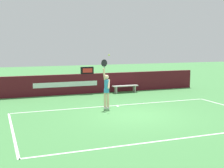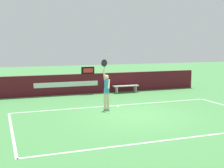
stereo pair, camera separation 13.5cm
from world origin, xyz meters
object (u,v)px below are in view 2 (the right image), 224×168
object	(u,v)px
tennis_player	(106,88)
courtside_bench_near	(126,87)
speed_display	(88,70)
tennis_ball	(109,55)

from	to	relation	value
tennis_player	courtside_bench_near	xyz separation A→B (m)	(2.70, 4.04, -0.61)
speed_display	courtside_bench_near	xyz separation A→B (m)	(2.29, -0.58, -1.07)
speed_display	courtside_bench_near	size ratio (longest dim) A/B	0.47
courtside_bench_near	tennis_ball	bearing A→B (deg)	-122.04
tennis_player	tennis_ball	xyz separation A→B (m)	(0.07, -0.17, 1.57)
tennis_player	tennis_ball	distance (m)	1.58
speed_display	tennis_player	world-z (taller)	tennis_player
speed_display	courtside_bench_near	world-z (taller)	speed_display
tennis_player	tennis_ball	world-z (taller)	tennis_ball
courtside_bench_near	tennis_player	bearing A→B (deg)	-123.79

